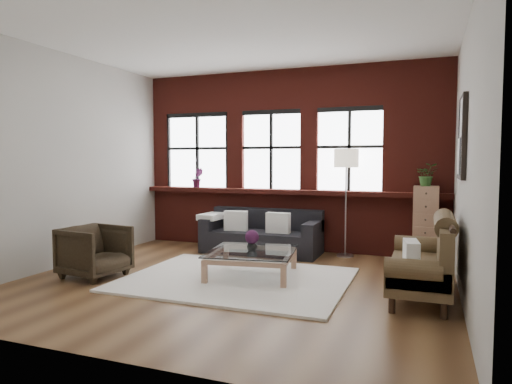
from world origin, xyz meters
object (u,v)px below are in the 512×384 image
(armchair, at_px, (95,251))
(vase, at_px, (252,245))
(floor_lamp, at_px, (346,199))
(vintage_settee, at_px, (420,258))
(drawer_chest, at_px, (425,225))
(dark_sofa, at_px, (261,232))
(coffee_table, at_px, (252,264))

(armchair, relative_size, vase, 5.19)
(floor_lamp, bearing_deg, vintage_settee, -58.03)
(vintage_settee, height_order, drawer_chest, drawer_chest)
(armchair, bearing_deg, vintage_settee, -73.92)
(vintage_settee, bearing_deg, drawer_chest, 88.72)
(dark_sofa, relative_size, armchair, 2.61)
(armchair, bearing_deg, floor_lamp, -41.90)
(floor_lamp, bearing_deg, dark_sofa, -170.36)
(armchair, distance_m, coffee_table, 2.16)
(drawer_chest, bearing_deg, dark_sofa, -175.08)
(drawer_chest, bearing_deg, vintage_settee, -91.28)
(vintage_settee, xyz_separation_m, drawer_chest, (0.04, 1.91, 0.14))
(drawer_chest, bearing_deg, armchair, -148.89)
(vase, bearing_deg, coffee_table, 180.00)
(dark_sofa, distance_m, vintage_settee, 3.10)
(armchair, distance_m, floor_lamp, 3.97)
(armchair, height_order, coffee_table, armchair)
(coffee_table, distance_m, drawer_chest, 2.87)
(coffee_table, bearing_deg, dark_sofa, 105.74)
(coffee_table, distance_m, floor_lamp, 2.20)
(vintage_settee, xyz_separation_m, floor_lamp, (-1.20, 1.92, 0.51))
(dark_sofa, bearing_deg, armchair, -124.22)
(vintage_settee, distance_m, drawer_chest, 1.92)
(dark_sofa, xyz_separation_m, coffee_table, (0.45, -1.58, -0.18))
(dark_sofa, height_order, drawer_chest, drawer_chest)
(vintage_settee, height_order, vase, vintage_settee)
(drawer_chest, bearing_deg, floor_lamp, 179.52)
(coffee_table, relative_size, floor_lamp, 0.59)
(armchair, xyz_separation_m, floor_lamp, (2.97, 2.55, 0.62))
(coffee_table, relative_size, vase, 7.66)
(drawer_chest, distance_m, floor_lamp, 1.29)
(vintage_settee, xyz_separation_m, armchair, (-4.17, -0.63, -0.11))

